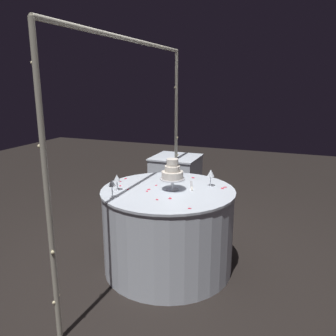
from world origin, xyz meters
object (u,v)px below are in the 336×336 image
object	(u,v)px
cake_knife	(192,186)
wine_glass_0	(117,179)
wine_glass_1	(211,174)
tiered_cake	(172,173)
wine_glass_2	(112,184)
decorative_arch	(132,119)
main_table	(168,229)
side_table	(176,186)

from	to	relation	value
cake_knife	wine_glass_0	bearing A→B (deg)	120.75
wine_glass_1	tiered_cake	bearing A→B (deg)	128.58
wine_glass_0	wine_glass_2	world-z (taller)	wine_glass_2
tiered_cake	decorative_arch	bearing A→B (deg)	90.01
main_table	side_table	bearing A→B (deg)	17.03
decorative_arch	main_table	bearing A→B (deg)	-90.21
side_table	tiered_cake	bearing A→B (deg)	-161.25
main_table	side_table	size ratio (longest dim) A/B	1.53
tiered_cake	cake_knife	xyz separation A→B (m)	(0.16, -0.13, -0.15)
wine_glass_2	cake_knife	bearing A→B (deg)	-43.23
main_table	tiered_cake	distance (m)	0.54
decorative_arch	main_table	xyz separation A→B (m)	(-0.00, -0.34, -1.00)
tiered_cake	wine_glass_1	xyz separation A→B (m)	(0.23, -0.29, -0.04)
side_table	wine_glass_0	bearing A→B (deg)	179.12
wine_glass_2	cake_knife	xyz separation A→B (m)	(0.54, -0.51, -0.12)
decorative_arch	wine_glass_1	bearing A→B (deg)	-71.13
wine_glass_0	wine_glass_1	size ratio (longest dim) A/B	0.90
side_table	tiered_cake	distance (m)	1.43
main_table	wine_glass_2	world-z (taller)	wine_glass_2
wine_glass_0	wine_glass_2	xyz separation A→B (m)	(-0.20, -0.07, 0.01)
wine_glass_0	tiered_cake	bearing A→B (deg)	-67.51
main_table	wine_glass_1	bearing A→B (deg)	-54.96
wine_glass_2	main_table	bearing A→B (deg)	-41.61
wine_glass_1	decorative_arch	bearing A→B (deg)	108.87
decorative_arch	wine_glass_2	xyz separation A→B (m)	(-0.38, 0.00, -0.49)
wine_glass_2	cake_knife	distance (m)	0.75
side_table	wine_glass_0	distance (m)	1.52
main_table	side_table	xyz separation A→B (m)	(1.26, 0.39, 0.01)
side_table	wine_glass_1	xyz separation A→B (m)	(-1.03, -0.71, 0.49)
wine_glass_1	cake_knife	size ratio (longest dim) A/B	0.56
decorative_arch	wine_glass_1	xyz separation A→B (m)	(0.23, -0.67, -0.49)
wine_glass_2	cake_knife	size ratio (longest dim) A/B	0.55
main_table	wine_glass_0	size ratio (longest dim) A/B	8.34
side_table	cake_knife	xyz separation A→B (m)	(-1.10, -0.55, 0.38)
wine_glass_2	wine_glass_1	bearing A→B (deg)	-47.46
side_table	decorative_arch	bearing A→B (deg)	-177.92
side_table	wine_glass_1	size ratio (longest dim) A/B	4.90
main_table	wine_glass_0	bearing A→B (deg)	114.35
side_table	wine_glass_1	world-z (taller)	wine_glass_1
decorative_arch	wine_glass_2	distance (m)	0.63
side_table	tiered_cake	world-z (taller)	tiered_cake
main_table	wine_glass_1	world-z (taller)	wine_glass_1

